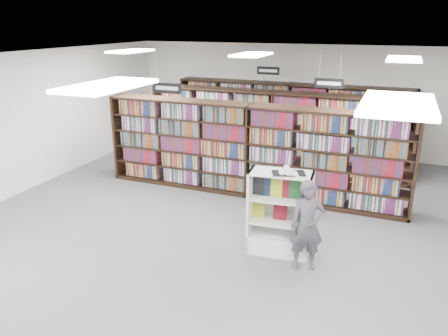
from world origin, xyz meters
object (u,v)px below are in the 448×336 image
at_px(endcap_display, 280,225).
at_px(shopper, 307,226).
at_px(bookshelf_row_near, 250,151).
at_px(open_book, 288,172).

height_order(endcap_display, shopper, shopper).
bearing_deg(endcap_display, bookshelf_row_near, 114.72).
distance_m(bookshelf_row_near, open_book, 2.85).
bearing_deg(endcap_display, shopper, -39.77).
relative_size(bookshelf_row_near, endcap_display, 4.74).
relative_size(open_book, shopper, 0.41).
distance_m(bookshelf_row_near, endcap_display, 2.75).
height_order(bookshelf_row_near, shopper, bookshelf_row_near).
bearing_deg(open_book, bookshelf_row_near, 99.91).
bearing_deg(bookshelf_row_near, open_book, -58.61).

